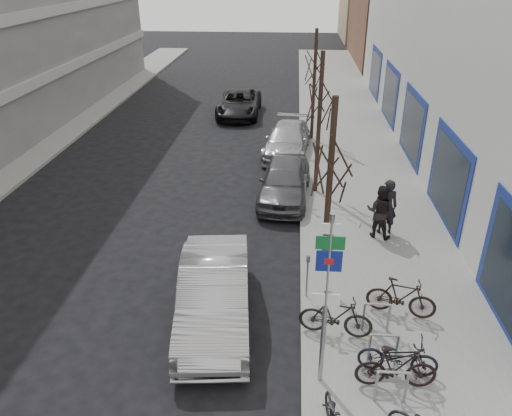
% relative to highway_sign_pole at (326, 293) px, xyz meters
% --- Properties ---
extents(ground, '(120.00, 120.00, 0.00)m').
position_rel_highway_sign_pole_xyz_m(ground, '(-2.40, 0.01, -2.46)').
color(ground, black).
rests_on(ground, ground).
extents(sidewalk_east, '(5.00, 70.00, 0.15)m').
position_rel_highway_sign_pole_xyz_m(sidewalk_east, '(2.10, 10.01, -2.38)').
color(sidewalk_east, slate).
rests_on(sidewalk_east, ground).
extents(brick_building_far, '(12.00, 14.00, 8.00)m').
position_rel_highway_sign_pole_xyz_m(brick_building_far, '(10.60, 40.01, 1.54)').
color(brick_building_far, brown).
rests_on(brick_building_far, ground).
extents(highway_sign_pole, '(0.55, 0.10, 4.20)m').
position_rel_highway_sign_pole_xyz_m(highway_sign_pole, '(0.00, 0.00, 0.00)').
color(highway_sign_pole, gray).
rests_on(highway_sign_pole, ground).
extents(bike_rack, '(0.66, 2.26, 0.83)m').
position_rel_highway_sign_pole_xyz_m(bike_rack, '(1.40, 0.61, -1.80)').
color(bike_rack, gray).
rests_on(bike_rack, sidewalk_east).
extents(tree_near, '(1.80, 1.80, 5.50)m').
position_rel_highway_sign_pole_xyz_m(tree_near, '(0.20, 3.51, 1.65)').
color(tree_near, black).
rests_on(tree_near, ground).
extents(tree_mid, '(1.80, 1.80, 5.50)m').
position_rel_highway_sign_pole_xyz_m(tree_mid, '(0.20, 10.01, 1.65)').
color(tree_mid, black).
rests_on(tree_mid, ground).
extents(tree_far, '(1.80, 1.80, 5.50)m').
position_rel_highway_sign_pole_xyz_m(tree_far, '(0.20, 16.51, 1.65)').
color(tree_far, black).
rests_on(tree_far, ground).
extents(meter_front, '(0.10, 0.08, 1.27)m').
position_rel_highway_sign_pole_xyz_m(meter_front, '(-0.25, 3.01, -1.54)').
color(meter_front, gray).
rests_on(meter_front, sidewalk_east).
extents(meter_mid, '(0.10, 0.08, 1.27)m').
position_rel_highway_sign_pole_xyz_m(meter_mid, '(-0.25, 8.51, -1.54)').
color(meter_mid, gray).
rests_on(meter_mid, sidewalk_east).
extents(meter_back, '(0.10, 0.08, 1.27)m').
position_rel_highway_sign_pole_xyz_m(meter_back, '(-0.25, 14.01, -1.54)').
color(meter_back, gray).
rests_on(meter_back, sidewalk_east).
extents(bike_near_right, '(1.75, 0.55, 1.05)m').
position_rel_highway_sign_pole_xyz_m(bike_near_right, '(1.56, -0.06, -1.78)').
color(bike_near_right, black).
rests_on(bike_near_right, sidewalk_east).
extents(bike_mid_curb, '(1.78, 0.71, 1.06)m').
position_rel_highway_sign_pole_xyz_m(bike_mid_curb, '(1.68, 0.37, -1.78)').
color(bike_mid_curb, black).
rests_on(bike_mid_curb, sidewalk_east).
extents(bike_mid_inner, '(1.85, 0.81, 1.08)m').
position_rel_highway_sign_pole_xyz_m(bike_mid_inner, '(0.41, 1.51, -1.77)').
color(bike_mid_inner, black).
rests_on(bike_mid_inner, sidewalk_east).
extents(bike_far_inner, '(1.84, 0.95, 1.07)m').
position_rel_highway_sign_pole_xyz_m(bike_far_inner, '(2.12, 2.42, -1.77)').
color(bike_far_inner, black).
rests_on(bike_far_inner, sidewalk_east).
extents(parked_car_front, '(2.23, 5.05, 1.61)m').
position_rel_highway_sign_pole_xyz_m(parked_car_front, '(-2.60, 2.02, -1.65)').
color(parked_car_front, '#A8A7AC').
rests_on(parked_car_front, ground).
extents(parked_car_mid, '(2.13, 4.62, 1.53)m').
position_rel_highway_sign_pole_xyz_m(parked_car_mid, '(-1.00, 9.44, -1.69)').
color(parked_car_mid, '#4F4E53').
rests_on(parked_car_mid, ground).
extents(parked_car_back, '(2.47, 4.99, 1.39)m').
position_rel_highway_sign_pole_xyz_m(parked_car_back, '(-1.00, 14.47, -1.76)').
color(parked_car_back, '#A6A6AB').
rests_on(parked_car_back, ground).
extents(lane_car, '(2.38, 5.16, 1.43)m').
position_rel_highway_sign_pole_xyz_m(lane_car, '(-3.99, 21.01, -1.74)').
color(lane_car, black).
rests_on(lane_car, ground).
extents(pedestrian_near, '(0.71, 0.48, 1.92)m').
position_rel_highway_sign_pole_xyz_m(pedestrian_near, '(2.38, 6.76, -1.35)').
color(pedestrian_near, black).
rests_on(pedestrian_near, sidewalk_east).
extents(pedestrian_far, '(0.80, 0.68, 1.84)m').
position_rel_highway_sign_pole_xyz_m(pedestrian_far, '(2.13, 6.50, -1.39)').
color(pedestrian_far, black).
rests_on(pedestrian_far, sidewalk_east).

